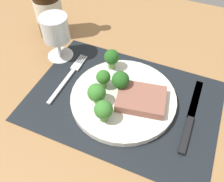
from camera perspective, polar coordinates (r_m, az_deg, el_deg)
name	(u,v)px	position (r cm, az deg, el deg)	size (l,w,h in cm)	color
ground_plane	(123,104)	(62.91, 2.55, -3.14)	(140.00, 110.00, 3.00)	#996D42
placemat	(123,100)	(61.61, 2.60, -2.20)	(46.51, 32.86, 0.30)	black
plate	(123,98)	(60.87, 2.63, -1.65)	(26.02, 26.02, 1.60)	silver
steak	(141,98)	(58.77, 6.84, -1.70)	(11.31, 8.81, 2.13)	#8C5647
broccoli_front_edge	(97,93)	(56.68, -3.58, -0.44)	(4.35, 4.35, 5.54)	#5B8942
broccoli_center	(104,110)	(53.44, -1.97, -4.47)	(4.20, 4.20, 5.68)	#5B8942
broccoli_back_left	(103,78)	(60.14, -2.03, 3.08)	(3.56, 3.56, 5.06)	#5B8942
broccoli_near_fork	(112,58)	(64.64, -0.09, 7.71)	(3.98, 3.98, 5.76)	#6B994C
broccoli_near_steak	(120,80)	(58.88, 1.98, 2.53)	(4.29, 4.29, 5.78)	#5B8942
fork	(68,77)	(67.42, -10.09, 3.24)	(2.40, 19.20, 0.50)	silver
knife	(190,120)	(60.43, 17.67, -6.32)	(1.80, 23.00, 0.80)	black
wine_bottle	(47,4)	(78.56, -14.78, 18.89)	(8.15, 8.15, 29.98)	#331E0F
wine_glass	(56,31)	(69.84, -12.94, 13.39)	(7.46, 7.46, 12.93)	silver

